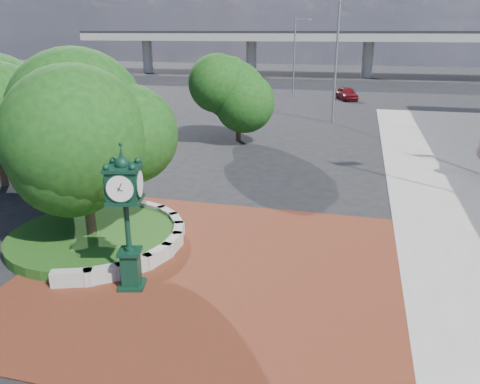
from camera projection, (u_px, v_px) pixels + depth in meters
name	position (u px, v px, depth m)	size (l,w,h in m)	color
ground	(221.00, 257.00, 16.35)	(200.00, 200.00, 0.00)	black
plaza	(212.00, 270.00, 15.43)	(12.00, 12.00, 0.04)	#612D17
planter_wall	(149.00, 242.00, 16.89)	(2.96, 6.77, 0.54)	#9E9B93
grass_bed	(93.00, 237.00, 17.44)	(6.10, 6.10, 0.40)	#1B4213
overpass	(337.00, 37.00, 78.40)	(90.00, 12.00, 7.50)	#9E9B93
tree_planter	(82.00, 145.00, 16.29)	(5.20, 5.20, 6.33)	#38281C
tree_street	(238.00, 95.00, 32.71)	(4.40, 4.40, 5.45)	#38281C
post_clock	(126.00, 213.00, 13.64)	(1.11, 1.11, 4.50)	black
parked_car	(347.00, 93.00, 53.43)	(1.72, 4.27, 1.45)	#5E0D13
street_lamp_near	(340.00, 52.00, 38.41)	(2.25, 0.33, 10.03)	slate
street_lamp_far	(296.00, 52.00, 54.39)	(1.98, 0.49, 8.85)	slate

